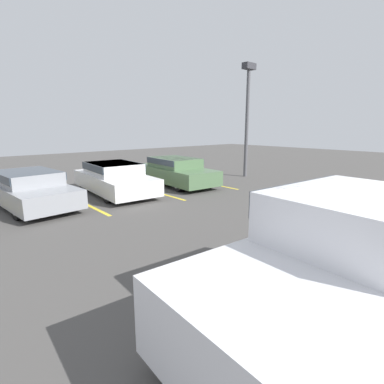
{
  "coord_description": "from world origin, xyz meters",
  "views": [
    {
      "loc": [
        -4.47,
        -0.43,
        2.58
      ],
      "look_at": [
        0.25,
        4.99,
        1.0
      ],
      "focal_mm": 28.0,
      "sensor_mm": 36.0,
      "label": 1
    }
  ],
  "objects_px": {
    "wheel_stop_curb": "(33,187)",
    "pickup_truck": "(365,254)",
    "light_post": "(247,107)",
    "parked_sedan_c": "(175,170)",
    "parked_sedan_a": "(29,188)",
    "parked_sedan_b": "(114,177)"
  },
  "relations": [
    {
      "from": "wheel_stop_curb",
      "to": "pickup_truck",
      "type": "bearing_deg",
      "value": -84.51
    },
    {
      "from": "pickup_truck",
      "to": "wheel_stop_curb",
      "type": "distance_m",
      "value": 12.61
    },
    {
      "from": "light_post",
      "to": "wheel_stop_curb",
      "type": "distance_m",
      "value": 10.64
    },
    {
      "from": "light_post",
      "to": "parked_sedan_c",
      "type": "bearing_deg",
      "value": 171.86
    },
    {
      "from": "pickup_truck",
      "to": "light_post",
      "type": "relative_size",
      "value": 1.09
    },
    {
      "from": "pickup_truck",
      "to": "wheel_stop_curb",
      "type": "xyz_separation_m",
      "value": [
        -1.2,
        12.53,
        -0.81
      ]
    },
    {
      "from": "pickup_truck",
      "to": "parked_sedan_a",
      "type": "xyz_separation_m",
      "value": [
        -2.02,
        9.33,
        -0.25
      ]
    },
    {
      "from": "pickup_truck",
      "to": "parked_sedan_b",
      "type": "height_order",
      "value": "pickup_truck"
    },
    {
      "from": "parked_sedan_b",
      "to": "wheel_stop_curb",
      "type": "bearing_deg",
      "value": -141.77
    },
    {
      "from": "wheel_stop_curb",
      "to": "light_post",
      "type": "bearing_deg",
      "value": -22.9
    },
    {
      "from": "parked_sedan_a",
      "to": "parked_sedan_b",
      "type": "bearing_deg",
      "value": 84.96
    },
    {
      "from": "parked_sedan_a",
      "to": "wheel_stop_curb",
      "type": "xyz_separation_m",
      "value": [
        0.82,
        3.2,
        -0.56
      ]
    },
    {
      "from": "pickup_truck",
      "to": "wheel_stop_curb",
      "type": "bearing_deg",
      "value": 98.7
    },
    {
      "from": "parked_sedan_b",
      "to": "light_post",
      "type": "height_order",
      "value": "light_post"
    },
    {
      "from": "parked_sedan_a",
      "to": "light_post",
      "type": "bearing_deg",
      "value": 80.95
    },
    {
      "from": "pickup_truck",
      "to": "parked_sedan_a",
      "type": "bearing_deg",
      "value": 105.45
    },
    {
      "from": "parked_sedan_b",
      "to": "parked_sedan_c",
      "type": "height_order",
      "value": "parked_sedan_c"
    },
    {
      "from": "pickup_truck",
      "to": "parked_sedan_a",
      "type": "distance_m",
      "value": 9.55
    },
    {
      "from": "parked_sedan_b",
      "to": "light_post",
      "type": "bearing_deg",
      "value": 88.27
    },
    {
      "from": "pickup_truck",
      "to": "light_post",
      "type": "bearing_deg",
      "value": 50.05
    },
    {
      "from": "parked_sedan_a",
      "to": "wheel_stop_curb",
      "type": "bearing_deg",
      "value": 160.65
    },
    {
      "from": "parked_sedan_c",
      "to": "wheel_stop_curb",
      "type": "xyz_separation_m",
      "value": [
        -5.1,
        3.32,
        -0.58
      ]
    }
  ]
}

